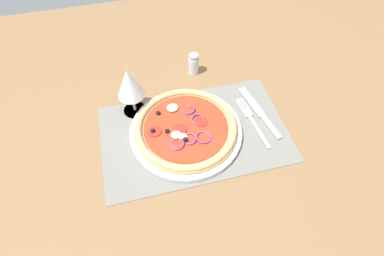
# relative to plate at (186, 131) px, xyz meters

# --- Properties ---
(ground_plane) EXTENTS (1.90, 1.40, 0.02)m
(ground_plane) POSITION_rel_plate_xyz_m (0.02, -0.01, -0.02)
(ground_plane) COLOR olive
(placemat) EXTENTS (0.49, 0.30, 0.00)m
(placemat) POSITION_rel_plate_xyz_m (0.02, -0.01, -0.01)
(placemat) COLOR slate
(placemat) RESTS_ON ground_plane
(plate) EXTENTS (0.29, 0.29, 0.01)m
(plate) POSITION_rel_plate_xyz_m (0.00, 0.00, 0.00)
(plate) COLOR white
(plate) RESTS_ON placemat
(pizza) EXTENTS (0.27, 0.27, 0.03)m
(pizza) POSITION_rel_plate_xyz_m (-0.00, -0.00, 0.02)
(pizza) COLOR tan
(pizza) RESTS_ON plate
(fork) EXTENTS (0.03, 0.18, 0.00)m
(fork) POSITION_rel_plate_xyz_m (0.18, -0.00, -0.00)
(fork) COLOR silver
(fork) RESTS_ON placemat
(knife) EXTENTS (0.05, 0.20, 0.01)m
(knife) POSITION_rel_plate_xyz_m (0.21, 0.02, -0.00)
(knife) COLOR silver
(knife) RESTS_ON placemat
(wine_glass) EXTENTS (0.07, 0.07, 0.15)m
(wine_glass) POSITION_rel_plate_xyz_m (-0.12, 0.11, 0.09)
(wine_glass) COLOR silver
(wine_glass) RESTS_ON ground_plane
(pepper_shaker) EXTENTS (0.03, 0.03, 0.07)m
(pepper_shaker) POSITION_rel_plate_xyz_m (0.08, 0.23, 0.02)
(pepper_shaker) COLOR silver
(pepper_shaker) RESTS_ON ground_plane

